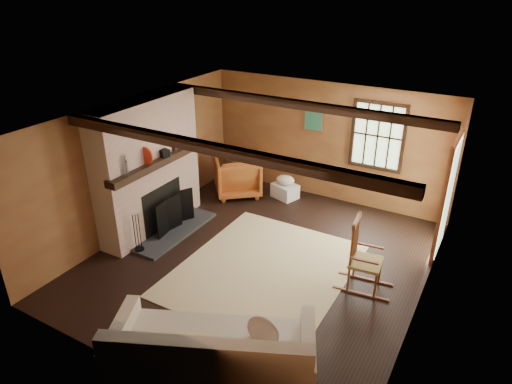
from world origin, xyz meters
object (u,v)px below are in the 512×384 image
Objects in this scene: fireplace at (150,172)px; rocking_chair at (363,259)px; sofa at (213,359)px; laundry_basket at (285,191)px; armchair at (237,175)px.

fireplace is 2.09× the size of rocking_chair.
laundry_basket is (-1.41, 4.68, -0.18)m from sofa.
laundry_basket is at bearing 41.05° from rocking_chair.
sofa reaches higher than armchair.
laundry_basket is (-2.33, 2.14, -0.33)m from rocking_chair.
armchair is (-2.37, 4.35, 0.09)m from sofa.
fireplace reaches higher than armchair.
rocking_chair is (3.88, 0.14, -0.62)m from fireplace.
fireplace is 2.92m from laundry_basket.
armchair is (-0.96, -0.33, 0.27)m from laundry_basket.
fireplace is at bearing 116.68° from sofa.
armchair is at bearing -160.73° from laundry_basket.
armchair is (0.60, 1.95, -0.68)m from fireplace.
rocking_chair is at bearing 45.79° from sofa.
sofa is 4.95m from armchair.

